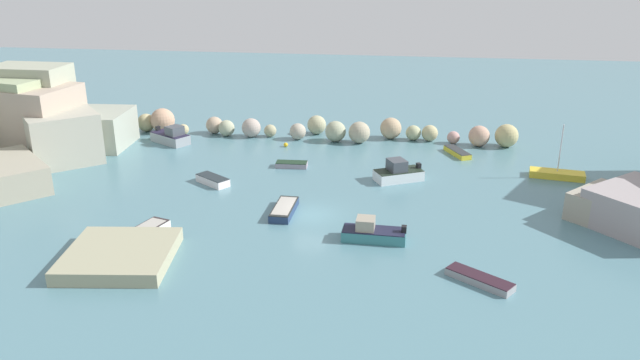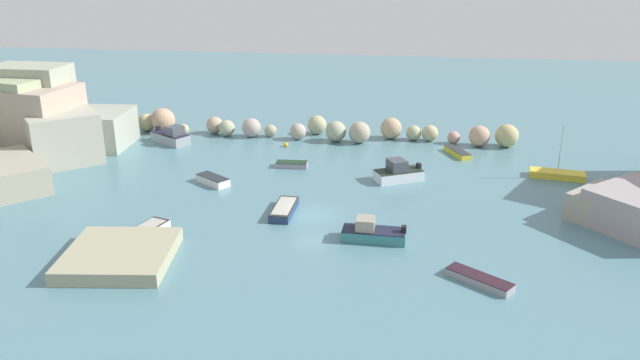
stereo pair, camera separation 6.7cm
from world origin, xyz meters
The scene contains 15 objects.
cove_water centered at (0.00, 0.00, 0.00)m, with size 160.00×160.00×0.00m, color slate.
cliff_headland_left centered at (-31.36, 11.26, 3.18)m, with size 19.99×22.89×8.69m.
rock_breakwater centered at (-2.47, 21.04, 1.09)m, with size 42.15×5.03×2.73m.
stone_dock centered at (-11.30, -9.50, 0.47)m, with size 6.83×7.00×0.93m, color tan.
channel_buoy centered at (-5.41, 17.43, 0.23)m, with size 0.45×0.45×0.45m, color gold.
moored_boat_0 centered at (6.58, 8.85, 0.71)m, with size 4.68×3.71×1.97m.
moored_boat_1 centered at (12.34, 17.23, 0.27)m, with size 2.63×3.96×0.54m.
moored_boat_2 centered at (20.89, 11.62, 0.33)m, with size 4.96×2.37×5.00m.
moored_boat_3 centered at (-2.10, 0.05, 0.33)m, with size 1.62×4.37×0.64m.
moored_boat_4 centered at (-11.31, -5.54, 0.34)m, with size 2.68×4.43×0.65m.
moored_boat_5 centered at (-17.85, 17.01, 0.72)m, with size 4.78×3.98×1.99m.
moored_boat_6 centered at (-9.65, 5.58, 0.35)m, with size 3.46×2.99×0.71m.
moored_boat_7 centered at (5.08, -3.83, 0.58)m, with size 4.57×1.84×1.67m.
moored_boat_8 centered at (12.07, -8.99, 0.26)m, with size 4.22×3.49×0.51m.
moored_boat_9 centered at (-3.59, 11.09, 0.26)m, with size 3.04×1.36×0.52m.
Camera 2 is at (7.18, -44.08, 19.39)m, focal length 34.87 mm.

